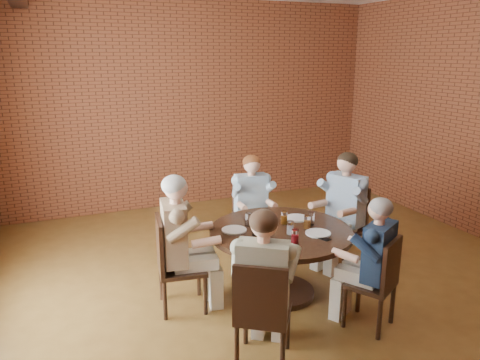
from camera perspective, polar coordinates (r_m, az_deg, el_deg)
name	(u,v)px	position (r m, az deg, el deg)	size (l,w,h in m)	color
floor	(289,292)	(5.30, 6.04, -13.40)	(7.00, 7.00, 0.00)	brown
wall_back	(191,105)	(7.94, -5.95, 9.07)	(7.00, 7.00, 0.00)	brown
dining_table	(280,249)	(5.02, 4.94, -8.38)	(1.50, 1.50, 0.75)	#321910
chair_a	(346,222)	(5.92, 12.81, -5.02)	(0.59, 0.59, 0.97)	#321910
diner_a	(342,210)	(5.79, 12.38, -3.61)	(0.57, 0.70, 1.40)	#386793
chair_b	(250,217)	(6.03, 1.26, -4.48)	(0.47, 0.47, 0.93)	#321910
diner_b	(252,207)	(5.90, 1.50, -3.34)	(0.52, 0.64, 1.31)	#8CA4B2
chair_c	(172,261)	(4.79, -8.27, -9.72)	(0.52, 0.52, 0.98)	#321910
diner_c	(181,244)	(4.73, -7.19, -7.69)	(0.57, 0.70, 1.40)	brown
chair_d	(262,310)	(3.94, 2.68, -15.59)	(0.61, 0.61, 0.95)	#321910
diner_d	(264,287)	(3.94, 2.92, -12.90)	(0.54, 0.66, 1.35)	tan
chair_e	(379,280)	(4.62, 16.57, -11.61)	(0.55, 0.55, 0.91)	#321910
diner_e	(372,264)	(4.58, 15.78, -9.77)	(0.50, 0.61, 1.28)	#16253E
plate_a	(297,218)	(5.26, 6.95, -4.62)	(0.26, 0.26, 0.01)	white
plate_b	(262,217)	(5.27, 2.71, -4.50)	(0.26, 0.26, 0.01)	white
plate_c	(234,230)	(4.88, -0.72, -6.10)	(0.26, 0.26, 0.01)	white
plate_d	(318,233)	(4.86, 9.49, -6.41)	(0.26, 0.26, 0.01)	white
glass_a	(311,218)	(5.09, 8.70, -4.62)	(0.07, 0.07, 0.14)	white
glass_b	(284,218)	(5.07, 5.40, -4.59)	(0.07, 0.07, 0.14)	white
glass_c	(248,220)	(5.00, 1.02, -4.84)	(0.07, 0.07, 0.14)	white
glass_d	(262,224)	(4.86, 2.71, -5.43)	(0.07, 0.07, 0.14)	white
glass_e	(256,229)	(4.75, 1.91, -5.94)	(0.07, 0.07, 0.14)	white
glass_f	(295,237)	(4.58, 6.71, -6.87)	(0.07, 0.07, 0.14)	white
glass_g	(290,228)	(4.80, 6.13, -5.79)	(0.07, 0.07, 0.14)	white
glass_h	(307,222)	(4.97, 8.21, -5.09)	(0.07, 0.07, 0.14)	white
smartphone	(323,238)	(4.76, 10.08, -6.99)	(0.08, 0.15, 0.01)	black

